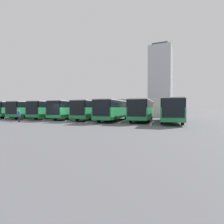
# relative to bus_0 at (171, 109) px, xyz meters

# --- Properties ---
(ground_plane) EXTENTS (600.00, 600.00, 0.00)m
(ground_plane) POSITION_rel_bus_0_xyz_m (14.72, 5.41, -1.76)
(ground_plane) COLOR #5B5B60
(bus_0) EXTENTS (4.10, 11.97, 3.13)m
(bus_0) POSITION_rel_bus_0_xyz_m (0.00, 0.00, 0.00)
(bus_0) COLOR #238447
(bus_0) RESTS_ON ground_plane
(curb_divider_0) EXTENTS (1.18, 7.08, 0.15)m
(curb_divider_0) POSITION_rel_bus_0_xyz_m (2.11, 1.74, -1.68)
(curb_divider_0) COLOR #B2B2AD
(curb_divider_0) RESTS_ON ground_plane
(bus_1) EXTENTS (4.10, 11.97, 3.13)m
(bus_1) POSITION_rel_bus_0_xyz_m (4.21, -0.95, 0.00)
(bus_1) COLOR #238447
(bus_1) RESTS_ON ground_plane
(curb_divider_1) EXTENTS (1.18, 7.08, 0.15)m
(curb_divider_1) POSITION_rel_bus_0_xyz_m (6.31, 0.78, -1.68)
(curb_divider_1) COLOR #B2B2AD
(curb_divider_1) RESTS_ON ground_plane
(bus_2) EXTENTS (4.10, 11.97, 3.13)m
(bus_2) POSITION_rel_bus_0_xyz_m (8.41, 0.12, 0.00)
(bus_2) COLOR #238447
(bus_2) RESTS_ON ground_plane
(curb_divider_2) EXTENTS (1.18, 7.08, 0.15)m
(curb_divider_2) POSITION_rel_bus_0_xyz_m (10.52, 1.85, -1.68)
(curb_divider_2) COLOR #B2B2AD
(curb_divider_2) RESTS_ON ground_plane
(bus_3) EXTENTS (4.10, 11.97, 3.13)m
(bus_3) POSITION_rel_bus_0_xyz_m (12.62, -0.80, 0.00)
(bus_3) COLOR #238447
(bus_3) RESTS_ON ground_plane
(curb_divider_3) EXTENTS (1.18, 7.08, 0.15)m
(curb_divider_3) POSITION_rel_bus_0_xyz_m (14.72, 0.94, -1.68)
(curb_divider_3) COLOR #B2B2AD
(curb_divider_3) RESTS_ON ground_plane
(bus_4) EXTENTS (4.10, 11.97, 3.13)m
(bus_4) POSITION_rel_bus_0_xyz_m (16.82, -0.67, 0.00)
(bus_4) COLOR #238447
(bus_4) RESTS_ON ground_plane
(curb_divider_4) EXTENTS (1.18, 7.08, 0.15)m
(curb_divider_4) POSITION_rel_bus_0_xyz_m (18.93, 1.07, -1.68)
(curb_divider_4) COLOR #B2B2AD
(curb_divider_4) RESTS_ON ground_plane
(bus_5) EXTENTS (4.10, 11.97, 3.13)m
(bus_5) POSITION_rel_bus_0_xyz_m (21.03, -0.60, 0.00)
(bus_5) COLOR #238447
(bus_5) RESTS_ON ground_plane
(curb_divider_5) EXTENTS (1.18, 7.08, 0.15)m
(curb_divider_5) POSITION_rel_bus_0_xyz_m (23.14, 1.14, -1.68)
(curb_divider_5) COLOR #B2B2AD
(curb_divider_5) RESTS_ON ground_plane
(bus_6) EXTENTS (4.10, 11.97, 3.13)m
(bus_6) POSITION_rel_bus_0_xyz_m (25.24, -0.15, 0.00)
(bus_6) COLOR #238447
(bus_6) RESTS_ON ground_plane
(curb_divider_6) EXTENTS (1.18, 7.08, 0.15)m
(curb_divider_6) POSITION_rel_bus_0_xyz_m (27.34, 1.59, -1.68)
(curb_divider_6) COLOR #B2B2AD
(curb_divider_6) RESTS_ON ground_plane
(bus_7) EXTENTS (4.10, 11.97, 3.13)m
(bus_7) POSITION_rel_bus_0_xyz_m (29.44, -0.36, 0.00)
(bus_7) COLOR #238447
(bus_7) RESTS_ON ground_plane
(pedestrian) EXTENTS (0.49, 0.49, 1.67)m
(pedestrian) POSITION_rel_bus_0_xyz_m (19.15, 8.28, -0.86)
(pedestrian) COLOR black
(pedestrian) RESTS_ON ground_plane
(station_building) EXTENTS (28.64, 13.37, 4.12)m
(station_building) POSITION_rel_bus_0_xyz_m (14.72, -19.42, 0.33)
(station_building) COLOR beige
(station_building) RESTS_ON ground_plane
(office_tower) EXTENTS (19.89, 19.89, 61.06)m
(office_tower) POSITION_rel_bus_0_xyz_m (23.35, -143.35, 28.17)
(office_tower) COLOR #ADB2B7
(office_tower) RESTS_ON ground_plane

